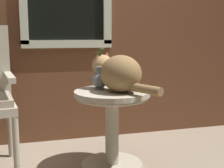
# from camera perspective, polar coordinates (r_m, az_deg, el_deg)

# --- Properties ---
(wicker_side_table) EXTENTS (0.55, 0.55, 0.58)m
(wicker_side_table) POSITION_cam_1_polar(r_m,az_deg,el_deg) (2.23, 0.00, -6.17)
(wicker_side_table) COLOR #B2A893
(wicker_side_table) RESTS_ON ground_plane
(cat) EXTENTS (0.38, 0.59, 0.27)m
(cat) POSITION_cam_1_polar(r_m,az_deg,el_deg) (2.14, 1.26, 2.13)
(cat) COLOR olive
(cat) RESTS_ON wicker_side_table
(pewter_vase_with_ivy) EXTENTS (0.12, 0.12, 0.30)m
(pewter_vase_with_ivy) POSITION_cam_1_polar(r_m,az_deg,el_deg) (2.24, -2.32, 1.23)
(pewter_vase_with_ivy) COLOR slate
(pewter_vase_with_ivy) RESTS_ON wicker_side_table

